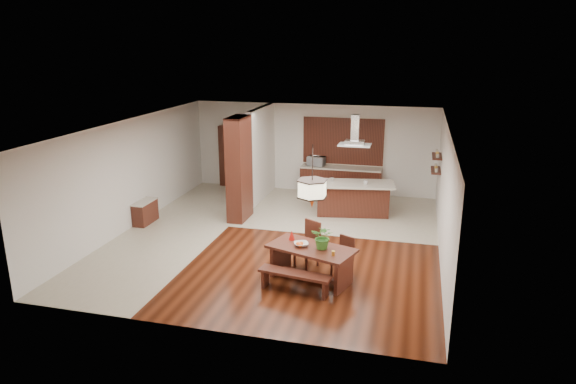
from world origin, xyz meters
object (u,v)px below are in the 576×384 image
(dining_bench, at_px, (295,282))
(dining_chair_left, at_px, (306,245))
(kitchen_island, at_px, (353,198))
(island_cup, at_px, (366,183))
(range_hood, at_px, (355,130))
(microwave, at_px, (316,161))
(pendant_lantern, at_px, (312,177))
(dining_chair_right, at_px, (342,257))
(foliage_plant, at_px, (323,237))
(fruit_bowl, at_px, (301,244))
(hallway_console, at_px, (145,212))
(dining_table, at_px, (311,256))

(dining_bench, height_order, dining_chair_left, dining_chair_left)
(kitchen_island, bearing_deg, island_cup, -23.86)
(range_hood, height_order, microwave, range_hood)
(pendant_lantern, bearing_deg, range_hood, 86.38)
(dining_chair_right, relative_size, pendant_lantern, 0.65)
(foliage_plant, height_order, kitchen_island, foliage_plant)
(kitchen_island, bearing_deg, range_hood, 80.52)
(foliage_plant, distance_m, kitchen_island, 4.53)
(foliage_plant, distance_m, range_hood, 4.74)
(pendant_lantern, xyz_separation_m, range_hood, (0.28, 4.49, 0.22))
(dining_chair_left, bearing_deg, dining_bench, -57.61)
(fruit_bowl, bearing_deg, dining_bench, -88.60)
(hallway_console, distance_m, foliage_plant, 5.93)
(dining_chair_left, relative_size, foliage_plant, 2.00)
(range_hood, xyz_separation_m, microwave, (-1.45, 1.81, -1.37))
(pendant_lantern, distance_m, fruit_bowl, 1.49)
(dining_chair_left, relative_size, kitchen_island, 0.42)
(dining_chair_left, relative_size, fruit_bowl, 3.46)
(dining_chair_left, distance_m, dining_chair_right, 0.89)
(pendant_lantern, relative_size, range_hood, 1.46)
(dining_chair_right, bearing_deg, pendant_lantern, -120.74)
(dining_table, relative_size, island_cup, 15.82)
(hallway_console, height_order, microwave, microwave)
(pendant_lantern, bearing_deg, dining_chair_left, 110.48)
(foliage_plant, height_order, fruit_bowl, foliage_plant)
(dining_chair_left, height_order, island_cup, island_cup)
(dining_table, bearing_deg, foliage_plant, -4.20)
(dining_chair_right, bearing_deg, hallway_console, -171.45)
(island_cup, bearing_deg, fruit_bowl, -101.19)
(dining_bench, distance_m, island_cup, 5.13)
(dining_bench, distance_m, pendant_lantern, 2.13)
(microwave, bearing_deg, range_hood, -41.32)
(dining_chair_left, distance_m, pendant_lantern, 1.87)
(hallway_console, distance_m, microwave, 5.69)
(dining_bench, bearing_deg, island_cup, 80.35)
(hallway_console, xyz_separation_m, foliage_plant, (5.40, -2.34, 0.68))
(pendant_lantern, distance_m, island_cup, 4.61)
(pendant_lantern, xyz_separation_m, microwave, (-1.17, 6.30, -1.15))
(pendant_lantern, bearing_deg, island_cup, 81.66)
(fruit_bowl, height_order, microwave, microwave)
(fruit_bowl, distance_m, microwave, 6.36)
(dining_table, distance_m, fruit_bowl, 0.32)
(range_hood, xyz_separation_m, island_cup, (0.36, -0.10, -1.46))
(pendant_lantern, bearing_deg, foliage_plant, -4.20)
(dining_chair_left, height_order, fruit_bowl, dining_chair_left)
(dining_chair_right, height_order, foliage_plant, foliage_plant)
(dining_chair_left, distance_m, fruit_bowl, 0.69)
(hallway_console, bearing_deg, kitchen_island, 21.68)
(dining_table, relative_size, dining_bench, 1.32)
(pendant_lantern, bearing_deg, microwave, 100.48)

